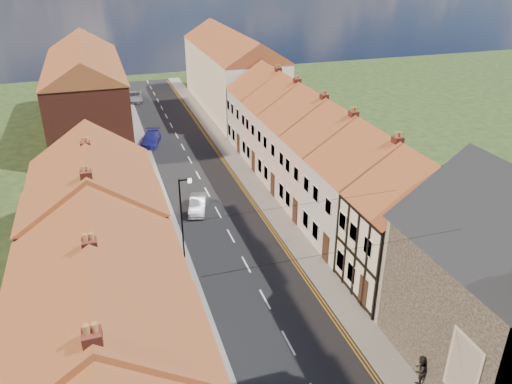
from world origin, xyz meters
The scene contains 20 objects.
road centered at (0.00, 30.00, 0.01)m, with size 7.00×90.00×0.02m, color black.
pavement_left centered at (-4.40, 30.00, 0.06)m, with size 1.80×90.00×0.12m, color gray.
pavement_right centered at (4.40, 30.00, 0.06)m, with size 1.80×90.00×0.12m, color gray.
cottage_r_tudor centered at (9.27, 12.70, 4.47)m, with size 8.30×5.20×9.00m.
cottage_r_white_near centered at (9.30, 18.10, 4.47)m, with size 8.30×6.00×9.00m.
cottage_r_cream_mid centered at (9.30, 23.50, 4.48)m, with size 8.30×5.20×9.00m.
cottage_r_pink centered at (9.30, 28.90, 4.47)m, with size 8.30×6.00×9.00m.
cottage_r_white_far centered at (9.30, 34.30, 4.48)m, with size 8.30×5.20×9.00m.
cottage_r_cream_far centered at (9.30, 39.70, 4.47)m, with size 8.30×6.00×9.00m.
cottage_l_cream centered at (-9.30, 5.55, 4.52)m, with size 8.30×6.30×9.10m.
cottage_l_white centered at (-9.30, 11.95, 4.37)m, with size 8.30×6.90×8.80m.
cottage_l_brick_mid centered at (-9.30, 18.05, 4.53)m, with size 8.30×5.70×9.10m.
cottage_l_pink centered at (-9.30, 23.85, 4.37)m, with size 8.30×6.30×8.80m.
block_right_far centered at (9.30, 55.00, 5.29)m, with size 8.30×24.20×10.50m.
block_left_far centered at (-9.30, 50.00, 5.29)m, with size 8.30×24.20×10.50m.
lamppost centered at (-3.81, 20.00, 3.54)m, with size 0.88×0.15×6.00m.
car_mid centered at (-1.50, 26.76, 0.61)m, with size 1.29×3.70×1.22m, color gray.
car_far centered at (-3.20, 43.92, 0.65)m, with size 1.82×4.48×1.30m, color navy.
car_distant centered at (-3.20, 62.77, 0.66)m, with size 2.21×4.78×1.33m, color #A3A3AA.
pedestrian_right centered at (5.10, 5.37, 0.92)m, with size 0.77×0.60×1.59m, color black.
Camera 1 is at (-8.16, -9.49, 19.40)m, focal length 35.00 mm.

